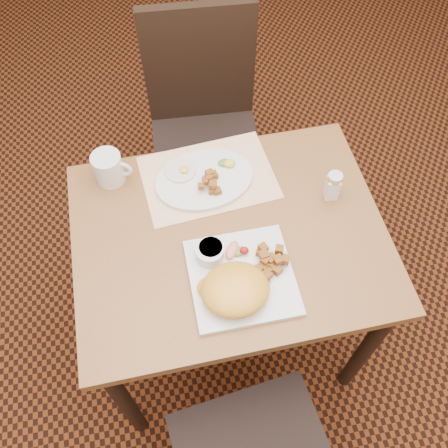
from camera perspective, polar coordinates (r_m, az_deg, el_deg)
The scene contains 15 objects.
ground at distance 2.11m, azimuth 0.47°, elevation -11.82°, with size 8.00×8.00×0.00m, color black.
table at distance 1.53m, azimuth 0.64°, elevation -3.30°, with size 0.90×0.70×0.75m.
chair_far at distance 2.01m, azimuth -2.27°, elevation 11.72°, with size 0.45×0.46×0.97m.
placemat at distance 1.55m, azimuth -1.81°, elevation 5.36°, with size 0.40×0.28×0.00m, color white.
plate_square at distance 1.36m, azimuth 2.04°, elevation -6.12°, with size 0.28×0.28×0.02m, color silver.
plate_oval at distance 1.54m, azimuth -2.24°, elevation 5.10°, with size 0.30×0.23×0.02m, color silver, non-canonical shape.
hollandaise_mound at distance 1.30m, azimuth 1.22°, elevation -7.52°, with size 0.19×0.16×0.07m.
ramekin at distance 1.36m, azimuth -1.64°, elevation -3.24°, with size 0.08×0.08×0.04m.
garnish_sq at distance 1.38m, azimuth 1.43°, elevation -3.03°, with size 0.07×0.07×0.03m.
fried_egg at distance 1.55m, azimuth -4.96°, elevation 6.18°, with size 0.10×0.10×0.02m.
garnish_ov at distance 1.55m, azimuth 0.39°, elevation 7.00°, with size 0.05×0.04×0.02m.
salt_shaker at distance 1.50m, azimuth 12.32°, elevation 4.31°, with size 0.05×0.05×0.10m.
coffee_mug at distance 1.55m, azimuth -13.00°, elevation 6.24°, with size 0.12×0.09×0.10m.
home_fries_sq at distance 1.36m, azimuth 5.27°, elevation -4.48°, with size 0.11×0.12×0.04m.
home_fries_ov at distance 1.50m, azimuth -1.53°, elevation 4.84°, with size 0.07×0.09×0.04m.
Camera 1 is at (-0.17, -0.73, 1.98)m, focal length 40.00 mm.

